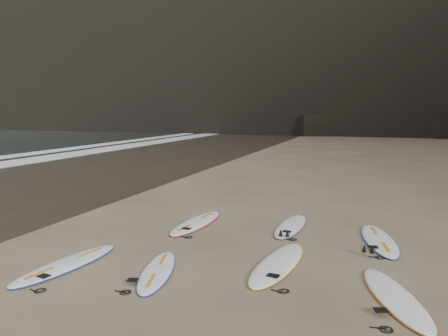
# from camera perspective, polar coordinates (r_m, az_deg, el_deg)

# --- Properties ---
(ground) EXTENTS (240.00, 240.00, 0.00)m
(ground) POSITION_cam_1_polar(r_m,az_deg,el_deg) (8.43, 10.76, -13.77)
(ground) COLOR #897559
(ground) RESTS_ON ground
(wet_sand) EXTENTS (12.00, 200.00, 0.01)m
(wet_sand) POSITION_cam_1_polar(r_m,az_deg,el_deg) (22.87, -19.23, -0.48)
(wet_sand) COLOR #383026
(wet_sand) RESTS_ON ground
(surfboard_0) EXTENTS (0.96, 2.72, 0.10)m
(surfboard_0) POSITION_cam_1_polar(r_m,az_deg,el_deg) (9.31, -19.84, -11.68)
(surfboard_0) COLOR white
(surfboard_0) RESTS_ON ground
(surfboard_1) EXTENTS (1.13, 2.31, 0.08)m
(surfboard_1) POSITION_cam_1_polar(r_m,az_deg,el_deg) (8.54, -8.71, -13.14)
(surfboard_1) COLOR white
(surfboard_1) RESTS_ON ground
(surfboard_2) EXTENTS (0.93, 2.82, 0.10)m
(surfboard_2) POSITION_cam_1_polar(r_m,az_deg,el_deg) (8.88, 7.06, -12.22)
(surfboard_2) COLOR white
(surfboard_2) RESTS_ON ground
(surfboard_3) EXTENTS (1.39, 2.56, 0.09)m
(surfboard_3) POSITION_cam_1_polar(r_m,az_deg,el_deg) (7.88, 21.47, -15.38)
(surfboard_3) COLOR white
(surfboard_3) RESTS_ON ground
(surfboard_5) EXTENTS (0.80, 2.76, 0.10)m
(surfboard_5) POSITION_cam_1_polar(r_m,az_deg,el_deg) (11.83, -3.62, -7.12)
(surfboard_5) COLOR white
(surfboard_5) RESTS_ON ground
(surfboard_6) EXTENTS (0.70, 2.53, 0.09)m
(surfboard_6) POSITION_cam_1_polar(r_m,az_deg,el_deg) (11.64, 8.72, -7.46)
(surfboard_6) COLOR white
(surfboard_6) RESTS_ON ground
(surfboard_7) EXTENTS (1.14, 2.75, 0.10)m
(surfboard_7) POSITION_cam_1_polar(r_m,az_deg,el_deg) (10.92, 19.61, -8.81)
(surfboard_7) COLOR white
(surfboard_7) RESTS_ON ground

